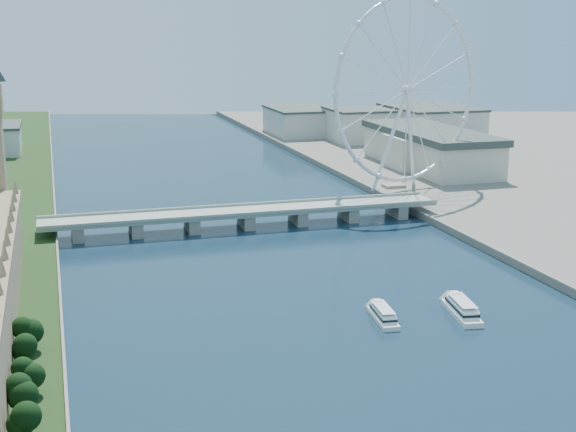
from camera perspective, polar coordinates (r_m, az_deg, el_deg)
name	(u,v)px	position (r m, az deg, el deg)	size (l,w,h in m)	color
westminster_bridge	(246,215)	(440.72, -3.02, 0.06)	(220.00, 22.00, 9.50)	gray
london_eye	(407,91)	(522.34, 8.48, 8.80)	(113.60, 39.12, 124.30)	silver
county_hall	(429,171)	(621.67, 9.98, 3.19)	(54.00, 144.00, 35.00)	beige
city_skyline	(219,134)	(697.27, -4.93, 5.85)	(505.00, 280.00, 32.00)	beige
tour_boat_near	(383,320)	(306.39, 6.75, -7.38)	(6.76, 26.63, 5.85)	white
tour_boat_far	(461,316)	(316.17, 12.23, -6.94)	(7.87, 30.76, 6.81)	white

